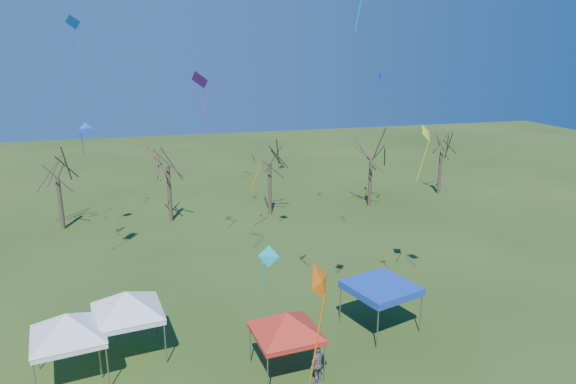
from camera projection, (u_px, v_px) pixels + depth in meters
name	position (u px, v px, depth m)	size (l,w,h in m)	color
tree_1	(55.00, 157.00, 39.37)	(3.42, 3.42, 7.54)	#3D2D21
tree_2	(167.00, 146.00, 41.12)	(3.71, 3.71, 8.18)	#3D2D21
tree_3	(269.00, 145.00, 43.01)	(3.59, 3.59, 7.91)	#3D2D21
tree_4	(372.00, 140.00, 45.35)	(3.58, 3.58, 7.89)	#3D2D21
tree_5	(443.00, 136.00, 49.49)	(3.39, 3.39, 7.46)	#3D2D21
tent_white_west	(66.00, 318.00, 21.46)	(4.04, 4.04, 3.61)	gray
tent_white_mid	(126.00, 296.00, 23.22)	(4.18, 4.18, 3.72)	gray
tent_red	(286.00, 316.00, 21.96)	(3.82, 3.82, 3.39)	gray
tent_blue	(381.00, 288.00, 25.73)	(3.82, 3.82, 2.41)	gray
person_grey	(318.00, 364.00, 21.75)	(1.03, 0.43, 1.75)	slate
kite_11	(200.00, 80.00, 31.46)	(1.54, 1.58, 2.91)	purple
kite_2	(73.00, 22.00, 34.29)	(1.28, 1.04, 2.74)	blue
kite_12	(380.00, 76.00, 41.40)	(0.74, 0.95, 3.08)	#1330D3
kite_17	(427.00, 134.00, 27.12)	(1.15, 1.10, 3.13)	#CBDC17
kite_1	(268.00, 257.00, 19.93)	(0.89, 0.58, 2.01)	#0DB0CB
kite_13	(86.00, 129.00, 36.23)	(0.96, 0.70, 2.48)	blue
kite_22	(254.00, 159.00, 38.35)	(0.94, 0.90, 3.00)	orange
kite_5	(321.00, 284.00, 13.55)	(1.03, 1.10, 3.54)	#FF640D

